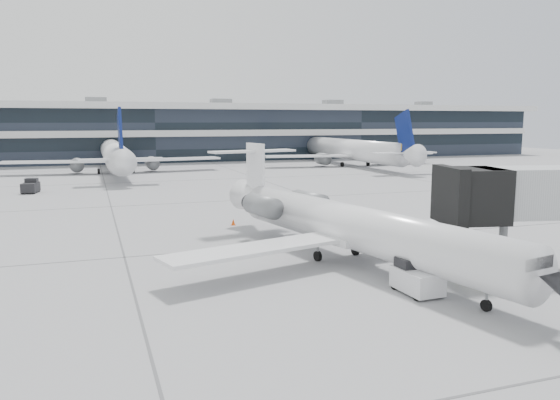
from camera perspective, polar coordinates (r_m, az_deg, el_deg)
name	(u,v)px	position (r m, az deg, el deg)	size (l,w,h in m)	color
ground	(286,245)	(35.18, 0.58, -4.68)	(220.00, 220.00, 0.00)	gray
terminal	(149,135)	(114.88, -13.50, 6.64)	(170.00, 22.00, 10.00)	black
bg_jet_center	(116,172)	(87.69, -16.80, 2.79)	(32.00, 40.00, 9.60)	white
bg_jet_right	(350,165)	(97.87, 7.33, 3.62)	(32.00, 40.00, 9.60)	white
regional_jet	(348,225)	(30.75, 7.16, -2.56)	(21.71, 27.05, 6.28)	white
ramp_worker	(478,265)	(28.04, 19.97, -6.42)	(0.75, 0.49, 2.05)	#D9FF1A
baggage_tug	(416,278)	(26.20, 14.03, -7.93)	(1.53, 2.49, 1.55)	silver
traffic_cone	(233,222)	(41.73, -4.91, -2.32)	(0.43, 0.43, 0.49)	#EA4C0C
far_tug	(31,186)	(66.01, -24.61, 1.30)	(1.88, 2.70, 1.58)	black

